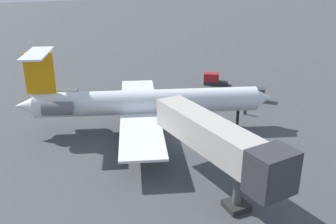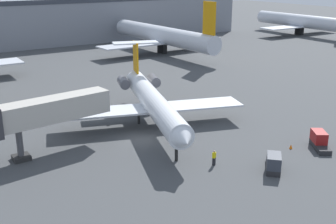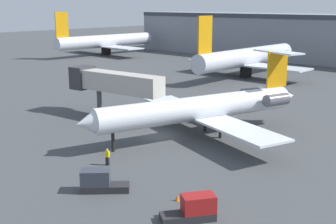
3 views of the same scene
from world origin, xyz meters
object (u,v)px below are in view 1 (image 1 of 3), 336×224
(ground_crew_marshaller, at_px, (245,108))
(baggage_tug_lead, at_px, (253,95))
(jet_bridge, at_px, (223,144))
(traffic_cone_near, at_px, (214,89))
(baggage_tug_trailing, at_px, (213,80))
(regional_jet, at_px, (141,102))

(ground_crew_marshaller, relative_size, baggage_tug_lead, 0.44)
(jet_bridge, xyz_separation_m, traffic_cone_near, (25.01, -14.16, -4.58))
(ground_crew_marshaller, distance_m, baggage_tug_trailing, 13.64)
(regional_jet, bearing_deg, ground_crew_marshaller, -93.48)
(jet_bridge, relative_size, baggage_tug_trailing, 3.75)
(regional_jet, relative_size, ground_crew_marshaller, 17.23)
(jet_bridge, bearing_deg, traffic_cone_near, -29.52)
(baggage_tug_trailing, distance_m, traffic_cone_near, 3.43)
(regional_jet, bearing_deg, baggage_tug_trailing, -53.96)
(traffic_cone_near, bearing_deg, jet_bridge, 150.48)
(jet_bridge, bearing_deg, regional_jet, 5.12)
(jet_bridge, bearing_deg, ground_crew_marshaller, -41.01)
(ground_crew_marshaller, relative_size, baggage_tug_trailing, 0.41)
(regional_jet, distance_m, baggage_tug_lead, 19.06)
(baggage_tug_lead, relative_size, traffic_cone_near, 6.95)
(jet_bridge, relative_size, traffic_cone_near, 27.95)
(jet_bridge, height_order, baggage_tug_trailing, jet_bridge)
(traffic_cone_near, bearing_deg, ground_crew_marshaller, 172.33)
(baggage_tug_lead, bearing_deg, regional_jet, 100.49)
(regional_jet, height_order, baggage_tug_trailing, regional_jet)
(baggage_tug_trailing, relative_size, traffic_cone_near, 7.45)
(baggage_tug_trailing, bearing_deg, jet_bridge, 150.69)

